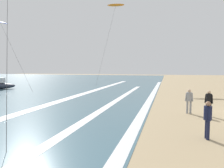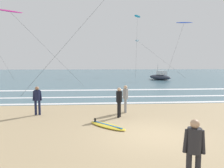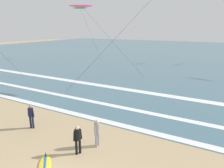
{
  "view_description": "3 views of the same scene",
  "coord_description": "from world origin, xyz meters",
  "px_view_note": "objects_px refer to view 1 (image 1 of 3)",
  "views": [
    {
      "loc": [
        -14.63,
        5.42,
        2.97
      ],
      "look_at": [
        2.66,
        10.06,
        1.58
      ],
      "focal_mm": 32.96,
      "sensor_mm": 36.0,
      "label": 1
    },
    {
      "loc": [
        -2.21,
        -8.24,
        2.86
      ],
      "look_at": [
        -1.09,
        6.9,
        1.4
      ],
      "focal_mm": 34.32,
      "sensor_mm": 36.0,
      "label": 2
    },
    {
      "loc": [
        5.23,
        -4.67,
        6.46
      ],
      "look_at": [
        -1.02,
        6.59,
        2.93
      ],
      "focal_mm": 33.48,
      "sensor_mm": 36.0,
      "label": 3
    }
  ],
  "objects_px": {
    "kite_blue_high_right": "(0,22)",
    "surfer_right_near": "(189,99)",
    "surfer_foreground_main": "(208,117)",
    "surfer_left_near": "(209,101)",
    "kite_orange_far_left": "(116,6)"
  },
  "relations": [
    {
      "from": "surfer_foreground_main",
      "to": "surfer_right_near",
      "type": "height_order",
      "value": "same"
    },
    {
      "from": "surfer_foreground_main",
      "to": "kite_orange_far_left",
      "type": "bearing_deg",
      "value": 21.06
    },
    {
      "from": "surfer_right_near",
      "to": "kite_blue_high_right",
      "type": "xyz_separation_m",
      "value": [
        15.43,
        29.11,
        9.78
      ]
    },
    {
      "from": "kite_blue_high_right",
      "to": "surfer_foreground_main",
      "type": "bearing_deg",
      "value": -124.79
    },
    {
      "from": "surfer_foreground_main",
      "to": "surfer_right_near",
      "type": "distance_m",
      "value": 4.97
    },
    {
      "from": "kite_orange_far_left",
      "to": "surfer_right_near",
      "type": "bearing_deg",
      "value": -155.58
    },
    {
      "from": "kite_blue_high_right",
      "to": "surfer_right_near",
      "type": "bearing_deg",
      "value": -117.93
    },
    {
      "from": "surfer_right_near",
      "to": "kite_blue_high_right",
      "type": "distance_m",
      "value": 34.37
    },
    {
      "from": "surfer_left_near",
      "to": "kite_orange_far_left",
      "type": "height_order",
      "value": "kite_orange_far_left"
    },
    {
      "from": "surfer_right_near",
      "to": "kite_orange_far_left",
      "type": "height_order",
      "value": "kite_orange_far_left"
    },
    {
      "from": "surfer_left_near",
      "to": "kite_orange_far_left",
      "type": "distance_m",
      "value": 30.65
    },
    {
      "from": "surfer_left_near",
      "to": "surfer_right_near",
      "type": "bearing_deg",
      "value": 65.9
    },
    {
      "from": "surfer_foreground_main",
      "to": "kite_orange_far_left",
      "type": "xyz_separation_m",
      "value": [
        29.11,
        11.21,
        13.68
      ]
    },
    {
      "from": "surfer_left_near",
      "to": "kite_blue_high_right",
      "type": "xyz_separation_m",
      "value": [
        15.92,
        30.2,
        9.78
      ]
    },
    {
      "from": "kite_blue_high_right",
      "to": "kite_orange_far_left",
      "type": "bearing_deg",
      "value": -64.35
    }
  ]
}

